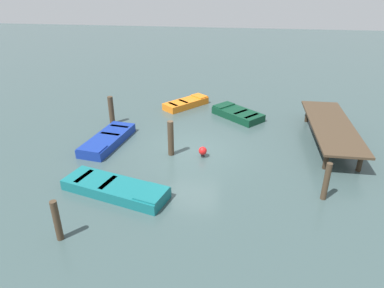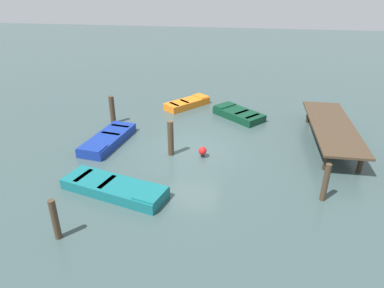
{
  "view_description": "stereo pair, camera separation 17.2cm",
  "coord_description": "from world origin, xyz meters",
  "px_view_note": "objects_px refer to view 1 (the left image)",
  "views": [
    {
      "loc": [
        13.84,
        1.95,
        7.25
      ],
      "look_at": [
        0.0,
        0.0,
        0.35
      ],
      "focal_mm": 32.43,
      "sensor_mm": 36.0,
      "label": 1
    },
    {
      "loc": [
        13.81,
        2.12,
        7.25
      ],
      "look_at": [
        0.0,
        0.0,
        0.35
      ],
      "focal_mm": 32.43,
      "sensor_mm": 36.0,
      "label": 2
    }
  ],
  "objects_px": {
    "rowboat_teal": "(116,188)",
    "marker_buoy": "(203,151)",
    "rowboat_dark_green": "(237,114)",
    "dock_segment": "(332,126)",
    "mooring_piling_near_right": "(111,110)",
    "rowboat_orange": "(186,103)",
    "mooring_piling_mid_right": "(171,138)",
    "mooring_piling_far_right": "(57,221)",
    "rowboat_blue": "(107,140)",
    "mooring_piling_near_left": "(326,181)"
  },
  "relations": [
    {
      "from": "rowboat_teal",
      "to": "marker_buoy",
      "type": "relative_size",
      "value": 8.65
    },
    {
      "from": "rowboat_dark_green",
      "to": "dock_segment",
      "type": "bearing_deg",
      "value": -169.47
    },
    {
      "from": "rowboat_teal",
      "to": "mooring_piling_near_right",
      "type": "height_order",
      "value": "mooring_piling_near_right"
    },
    {
      "from": "rowboat_orange",
      "to": "rowboat_teal",
      "type": "xyz_separation_m",
      "value": [
        9.47,
        -1.11,
        -0.0
      ]
    },
    {
      "from": "mooring_piling_mid_right",
      "to": "mooring_piling_far_right",
      "type": "relative_size",
      "value": 1.16
    },
    {
      "from": "rowboat_blue",
      "to": "mooring_piling_near_right",
      "type": "relative_size",
      "value": 2.41
    },
    {
      "from": "rowboat_dark_green",
      "to": "rowboat_blue",
      "type": "bearing_deg",
      "value": 77.23
    },
    {
      "from": "rowboat_blue",
      "to": "mooring_piling_near_left",
      "type": "distance_m",
      "value": 9.76
    },
    {
      "from": "rowboat_orange",
      "to": "mooring_piling_near_left",
      "type": "bearing_deg",
      "value": -103.87
    },
    {
      "from": "rowboat_blue",
      "to": "mooring_piling_far_right",
      "type": "xyz_separation_m",
      "value": [
        6.47,
        0.9,
        0.47
      ]
    },
    {
      "from": "mooring_piling_near_left",
      "to": "mooring_piling_far_right",
      "type": "xyz_separation_m",
      "value": [
        3.28,
        -8.32,
        -0.04
      ]
    },
    {
      "from": "dock_segment",
      "to": "rowboat_orange",
      "type": "xyz_separation_m",
      "value": [
        -3.98,
        -7.48,
        -0.64
      ]
    },
    {
      "from": "marker_buoy",
      "to": "dock_segment",
      "type": "bearing_deg",
      "value": 111.24
    },
    {
      "from": "dock_segment",
      "to": "rowboat_dark_green",
      "type": "bearing_deg",
      "value": -120.94
    },
    {
      "from": "rowboat_blue",
      "to": "marker_buoy",
      "type": "xyz_separation_m",
      "value": [
        0.66,
        4.59,
        0.07
      ]
    },
    {
      "from": "rowboat_blue",
      "to": "mooring_piling_mid_right",
      "type": "xyz_separation_m",
      "value": [
        0.63,
        3.18,
        0.58
      ]
    },
    {
      "from": "rowboat_orange",
      "to": "rowboat_dark_green",
      "type": "bearing_deg",
      "value": -72.7
    },
    {
      "from": "mooring_piling_near_right",
      "to": "rowboat_dark_green",
      "type": "bearing_deg",
      "value": 105.4
    },
    {
      "from": "rowboat_teal",
      "to": "rowboat_dark_green",
      "type": "xyz_separation_m",
      "value": [
        -8.16,
        4.22,
        0.0
      ]
    },
    {
      "from": "dock_segment",
      "to": "rowboat_dark_green",
      "type": "distance_m",
      "value": 5.17
    },
    {
      "from": "mooring_piling_far_right",
      "to": "rowboat_blue",
      "type": "bearing_deg",
      "value": -172.11
    },
    {
      "from": "mooring_piling_near_right",
      "to": "mooring_piling_far_right",
      "type": "height_order",
      "value": "mooring_piling_near_right"
    },
    {
      "from": "rowboat_blue",
      "to": "rowboat_dark_green",
      "type": "bearing_deg",
      "value": 134.02
    },
    {
      "from": "mooring_piling_mid_right",
      "to": "mooring_piling_near_left",
      "type": "bearing_deg",
      "value": 67.05
    },
    {
      "from": "dock_segment",
      "to": "rowboat_dark_green",
      "type": "xyz_separation_m",
      "value": [
        -2.66,
        -4.38,
        -0.64
      ]
    },
    {
      "from": "marker_buoy",
      "to": "rowboat_dark_green",
      "type": "bearing_deg",
      "value": 164.11
    },
    {
      "from": "dock_segment",
      "to": "mooring_piling_near_left",
      "type": "distance_m",
      "value": 4.92
    },
    {
      "from": "rowboat_dark_green",
      "to": "marker_buoy",
      "type": "distance_m",
      "value": 5.11
    },
    {
      "from": "rowboat_blue",
      "to": "mooring_piling_near_left",
      "type": "height_order",
      "value": "mooring_piling_near_left"
    },
    {
      "from": "rowboat_orange",
      "to": "rowboat_blue",
      "type": "distance_m",
      "value": 6.27
    },
    {
      "from": "rowboat_orange",
      "to": "dock_segment",
      "type": "bearing_deg",
      "value": -77.71
    },
    {
      "from": "marker_buoy",
      "to": "mooring_piling_far_right",
      "type": "bearing_deg",
      "value": -32.41
    },
    {
      "from": "rowboat_teal",
      "to": "mooring_piling_mid_right",
      "type": "height_order",
      "value": "mooring_piling_mid_right"
    },
    {
      "from": "mooring_piling_near_left",
      "to": "marker_buoy",
      "type": "xyz_separation_m",
      "value": [
        -2.53,
        -4.62,
        -0.44
      ]
    },
    {
      "from": "rowboat_orange",
      "to": "rowboat_blue",
      "type": "xyz_separation_m",
      "value": [
        5.57,
        -2.89,
        -0.0
      ]
    },
    {
      "from": "mooring_piling_far_right",
      "to": "mooring_piling_near_right",
      "type": "bearing_deg",
      "value": -170.24
    },
    {
      "from": "rowboat_orange",
      "to": "mooring_piling_near_right",
      "type": "height_order",
      "value": "mooring_piling_near_right"
    },
    {
      "from": "rowboat_dark_green",
      "to": "mooring_piling_mid_right",
      "type": "bearing_deg",
      "value": 101.92
    },
    {
      "from": "rowboat_teal",
      "to": "mooring_piling_near_right",
      "type": "relative_size",
      "value": 2.76
    },
    {
      "from": "rowboat_dark_green",
      "to": "mooring_piling_near_left",
      "type": "height_order",
      "value": "mooring_piling_near_left"
    },
    {
      "from": "mooring_piling_mid_right",
      "to": "mooring_piling_near_right",
      "type": "xyz_separation_m",
      "value": [
        -3.06,
        -3.81,
        -0.05
      ]
    },
    {
      "from": "rowboat_blue",
      "to": "mooring_piling_near_right",
      "type": "xyz_separation_m",
      "value": [
        -2.43,
        -0.63,
        0.53
      ]
    },
    {
      "from": "dock_segment",
      "to": "marker_buoy",
      "type": "xyz_separation_m",
      "value": [
        2.25,
        -5.78,
        -0.57
      ]
    },
    {
      "from": "dock_segment",
      "to": "rowboat_dark_green",
      "type": "height_order",
      "value": "dock_segment"
    },
    {
      "from": "rowboat_dark_green",
      "to": "rowboat_teal",
      "type": "bearing_deg",
      "value": 104.49
    },
    {
      "from": "rowboat_blue",
      "to": "marker_buoy",
      "type": "relative_size",
      "value": 7.53
    },
    {
      "from": "rowboat_teal",
      "to": "mooring_piling_near_right",
      "type": "xyz_separation_m",
      "value": [
        -6.34,
        -2.4,
        0.53
      ]
    },
    {
      "from": "rowboat_teal",
      "to": "mooring_piling_mid_right",
      "type": "bearing_deg",
      "value": 82.2
    },
    {
      "from": "rowboat_orange",
      "to": "rowboat_dark_green",
      "type": "height_order",
      "value": "same"
    },
    {
      "from": "mooring_piling_near_right",
      "to": "mooring_piling_near_left",
      "type": "height_order",
      "value": "mooring_piling_near_right"
    }
  ]
}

